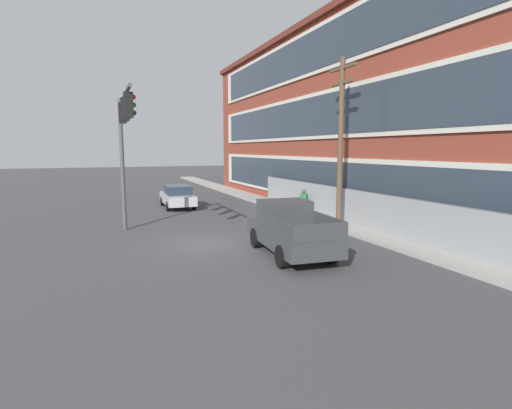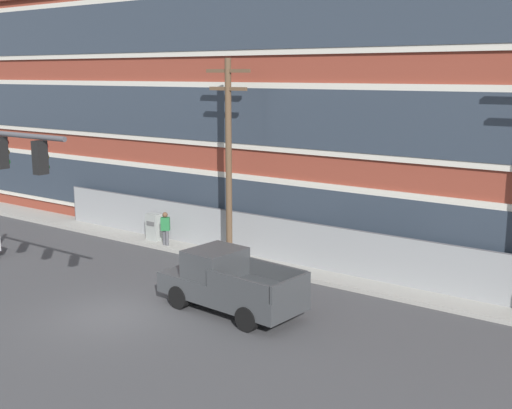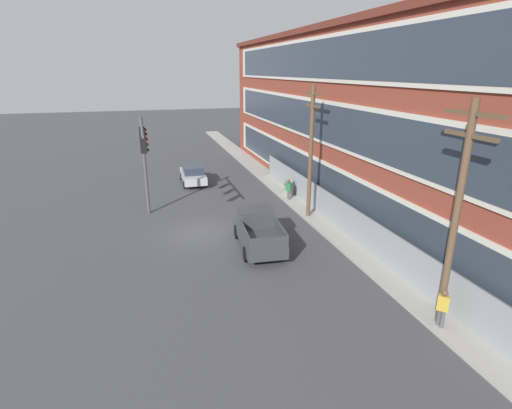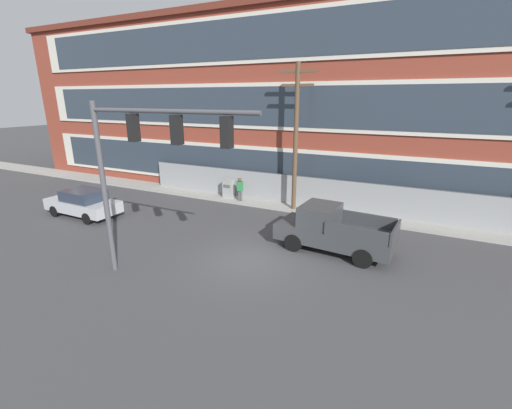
{
  "view_description": "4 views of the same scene",
  "coord_description": "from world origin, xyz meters",
  "px_view_note": "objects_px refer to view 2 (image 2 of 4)",
  "views": [
    {
      "loc": [
        16.31,
        -4.15,
        4.02
      ],
      "look_at": [
        1.63,
        1.69,
        1.83
      ],
      "focal_mm": 28.0,
      "sensor_mm": 36.0,
      "label": 1
    },
    {
      "loc": [
        15.44,
        -13.41,
        7.82
      ],
      "look_at": [
        2.04,
        5.3,
        3.1
      ],
      "focal_mm": 45.0,
      "sensor_mm": 36.0,
      "label": 2
    },
    {
      "loc": [
        22.15,
        -3.07,
        9.28
      ],
      "look_at": [
        2.32,
        2.66,
        2.3
      ],
      "focal_mm": 28.0,
      "sensor_mm": 36.0,
      "label": 3
    },
    {
      "loc": [
        6.01,
        -11.51,
        6.57
      ],
      "look_at": [
        -1.07,
        2.89,
        1.53
      ],
      "focal_mm": 24.0,
      "sensor_mm": 36.0,
      "label": 4
    }
  ],
  "objects_px": {
    "pickup_truck_dark_grey": "(228,283)",
    "electrical_cabinet": "(154,229)",
    "utility_pole_near_corner": "(229,153)",
    "pedestrian_near_cabinet": "(165,228)"
  },
  "relations": [
    {
      "from": "pickup_truck_dark_grey",
      "to": "utility_pole_near_corner",
      "type": "xyz_separation_m",
      "value": [
        -3.42,
        4.45,
        3.66
      ]
    },
    {
      "from": "pickup_truck_dark_grey",
      "to": "pedestrian_near_cabinet",
      "type": "xyz_separation_m",
      "value": [
        -7.09,
        4.46,
        0.02
      ]
    },
    {
      "from": "utility_pole_near_corner",
      "to": "electrical_cabinet",
      "type": "xyz_separation_m",
      "value": [
        -4.73,
        0.35,
        -3.9
      ]
    },
    {
      "from": "pickup_truck_dark_grey",
      "to": "utility_pole_near_corner",
      "type": "distance_m",
      "value": 6.7
    },
    {
      "from": "utility_pole_near_corner",
      "to": "pedestrian_near_cabinet",
      "type": "distance_m",
      "value": 5.16
    },
    {
      "from": "pedestrian_near_cabinet",
      "to": "electrical_cabinet",
      "type": "bearing_deg",
      "value": 161.79
    },
    {
      "from": "electrical_cabinet",
      "to": "pedestrian_near_cabinet",
      "type": "distance_m",
      "value": 1.16
    },
    {
      "from": "pickup_truck_dark_grey",
      "to": "electrical_cabinet",
      "type": "bearing_deg",
      "value": 149.48
    },
    {
      "from": "electrical_cabinet",
      "to": "pickup_truck_dark_grey",
      "type": "bearing_deg",
      "value": -30.52
    },
    {
      "from": "utility_pole_near_corner",
      "to": "electrical_cabinet",
      "type": "height_order",
      "value": "utility_pole_near_corner"
    }
  ]
}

